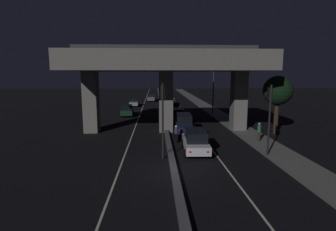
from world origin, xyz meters
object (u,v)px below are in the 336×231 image
car_dark_green_lead_oncoming (127,110)px  motorcycle_white_filtering_mid (170,120)px  car_white_lead (195,141)px  car_dark_red_third (177,115)px  street_lamp (211,87)px  pedestrian_on_sidewalk (259,132)px  traffic_light_left_of_median (163,108)px  car_grey_third_oncoming (152,98)px  traffic_light_right_of_median (269,109)px  car_silver_second_oncoming (134,103)px  motorcycle_red_filtering_far (167,111)px  car_grey_fourth (174,108)px  motorcycle_black_filtering_near (176,134)px  car_dark_blue_second (184,123)px

car_dark_green_lead_oncoming → motorcycle_white_filtering_mid: bearing=36.7°
car_white_lead → car_dark_red_third: car_dark_red_third is taller
street_lamp → pedestrian_on_sidewalk: street_lamp is taller
street_lamp → motorcycle_white_filtering_mid: (-6.71, -7.56, -3.72)m
traffic_light_left_of_median → car_grey_third_oncoming: bearing=91.9°
traffic_light_right_of_median → car_silver_second_oncoming: traffic_light_right_of_median is taller
traffic_light_left_of_median → motorcycle_red_filtering_far: bearing=86.6°
car_dark_red_third → car_grey_fourth: 5.66m
motorcycle_black_filtering_near → motorcycle_red_filtering_far: 15.22m
traffic_light_left_of_median → car_dark_green_lead_oncoming: (-4.78, 20.51, -2.93)m
car_grey_fourth → motorcycle_red_filtering_far: 1.16m
car_grey_fourth → motorcycle_black_filtering_near: (-0.84, -15.37, -0.46)m
car_white_lead → motorcycle_red_filtering_far: (-1.48, 18.73, -0.26)m
traffic_light_right_of_median → car_silver_second_oncoming: bearing=111.1°
traffic_light_left_of_median → car_dark_green_lead_oncoming: size_ratio=1.28×
car_grey_fourth → motorcycle_white_filtering_mid: 7.52m
car_dark_red_third → car_dark_blue_second: bearing=-176.3°
motorcycle_white_filtering_mid → car_grey_fourth: bearing=-5.8°
car_white_lead → pedestrian_on_sidewalk: bearing=-66.5°
traffic_light_left_of_median → traffic_light_right_of_median: 7.90m
car_grey_fourth → car_dark_red_third: bearing=-178.8°
car_dark_red_third → motorcycle_black_filtering_near: size_ratio=2.42×
car_grey_fourth → street_lamp: bearing=-88.4°
traffic_light_left_of_median → car_grey_third_oncoming: (-1.40, 42.30, -2.97)m
car_dark_green_lead_oncoming → motorcycle_red_filtering_far: size_ratio=2.21×
car_white_lead → car_dark_green_lead_oncoming: car_white_lead is taller
car_dark_red_third → motorcycle_black_filtering_near: car_dark_red_third is taller
car_dark_green_lead_oncoming → motorcycle_white_filtering_mid: car_dark_green_lead_oncoming is taller
car_dark_green_lead_oncoming → pedestrian_on_sidewalk: size_ratio=2.54×
car_grey_third_oncoming → motorcycle_red_filtering_far: size_ratio=2.48×
traffic_light_left_of_median → car_grey_fourth: 20.86m
car_silver_second_oncoming → street_lamp: bearing=43.9°
car_dark_blue_second → motorcycle_red_filtering_far: 11.85m
traffic_light_right_of_median → motorcycle_white_filtering_mid: (-6.65, 13.12, -3.08)m
car_dark_red_third → car_grey_third_oncoming: 27.65m
car_dark_green_lead_oncoming → motorcycle_red_filtering_far: (5.98, -0.10, -0.20)m
car_grey_fourth → car_grey_third_oncoming: bearing=9.9°
car_white_lead → car_silver_second_oncoming: (-7.43, 31.07, -0.20)m
car_grey_fourth → pedestrian_on_sidewalk: car_grey_fourth is taller
street_lamp → motorcycle_white_filtering_mid: size_ratio=3.87×
motorcycle_red_filtering_far → street_lamp: bearing=-84.5°
traffic_light_right_of_median → car_dark_blue_second: size_ratio=1.14×
traffic_light_right_of_median → car_grey_fourth: (-5.64, 20.56, -2.61)m
street_lamp → car_dark_green_lead_oncoming: (-12.74, -0.17, -3.50)m
car_white_lead → car_silver_second_oncoming: car_white_lead is taller
car_grey_fourth → car_silver_second_oncoming: 14.05m
traffic_light_left_of_median → motorcycle_white_filtering_mid: traffic_light_left_of_median is taller
traffic_light_right_of_median → street_lamp: size_ratio=0.75×
street_lamp → car_silver_second_oncoming: size_ratio=1.64×
car_grey_fourth → car_dark_green_lead_oncoming: (-7.04, -0.05, -0.25)m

